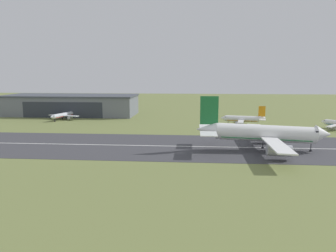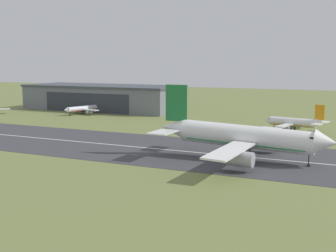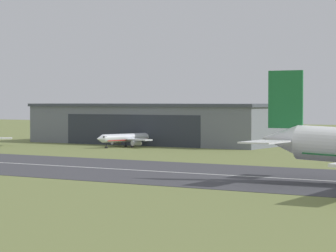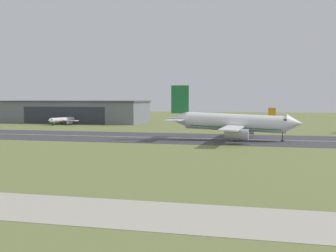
{
  "view_description": "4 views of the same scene",
  "coord_description": "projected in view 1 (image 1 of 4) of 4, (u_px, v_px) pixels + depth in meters",
  "views": [
    {
      "loc": [
        24.93,
        17.24,
        25.62
      ],
      "look_at": [
        16.42,
        121.85,
        8.47
      ],
      "focal_mm": 35.0,
      "sensor_mm": 36.0,
      "label": 1
    },
    {
      "loc": [
        79.99,
        17.24,
        23.93
      ],
      "look_at": [
        29.74,
        120.68,
        7.96
      ],
      "focal_mm": 50.0,
      "sensor_mm": 36.0,
      "label": 2
    },
    {
      "loc": [
        81.77,
        6.44,
        13.06
      ],
      "look_at": [
        16.71,
        110.53,
        9.19
      ],
      "focal_mm": 85.0,
      "sensor_mm": 36.0,
      "label": 3
    },
    {
      "loc": [
        65.71,
        -26.43,
        13.97
      ],
      "look_at": [
        31.55,
        103.14,
        5.78
      ],
      "focal_mm": 50.0,
      "sensor_mm": 36.0,
      "label": 4
    }
  ],
  "objects": [
    {
      "name": "ground_plane",
      "position": [
        38.0,
        233.0,
        52.9
      ],
      "size": [
        712.88,
        712.88,
        0.0
      ],
      "primitive_type": "plane",
      "color": "olive"
    },
    {
      "name": "runway_strip",
      "position": [
        124.0,
        145.0,
        116.62
      ],
      "size": [
        472.88,
        41.54,
        0.06
      ],
      "primitive_type": "cube",
      "color": "#3D3D42",
      "rests_on": "ground_plane"
    },
    {
      "name": "runway_centreline",
      "position": [
        124.0,
        145.0,
        116.62
      ],
      "size": [
        425.59,
        0.7,
        0.01
      ],
      "primitive_type": "cube",
      "color": "silver",
      "rests_on": "runway_strip"
    },
    {
      "name": "airplane_landing",
      "position": [
        264.0,
        134.0,
        107.83
      ],
      "size": [
        44.02,
        49.41,
        18.0
      ],
      "color": "white",
      "rests_on": "ground_plane"
    },
    {
      "name": "airplane_parked_centre",
      "position": [
        64.0,
        115.0,
        180.59
      ],
      "size": [
        18.15,
        23.8,
        7.73
      ],
      "color": "silver",
      "rests_on": "ground_plane"
    },
    {
      "name": "hangar_building",
      "position": [
        71.0,
        105.0,
        200.06
      ],
      "size": [
        78.91,
        29.38,
        12.25
      ],
      "color": "slate",
      "rests_on": "ground_plane"
    },
    {
      "name": "airplane_parked_far_east",
      "position": [
        243.0,
        119.0,
        162.69
      ],
      "size": [
        22.9,
        22.42,
        9.52
      ],
      "color": "white",
      "rests_on": "ground_plane"
    }
  ]
}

